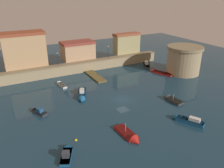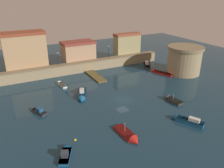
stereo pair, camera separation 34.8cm
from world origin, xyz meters
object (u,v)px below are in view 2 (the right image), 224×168
moored_boat_2 (66,153)px  moored_boat_6 (146,65)px  moored_boat_7 (82,95)px  moored_boat_3 (130,137)px  quay_lamp_0 (58,57)px  moored_boat_4 (61,84)px  moored_boat_1 (37,111)px  quay_lamp_1 (109,50)px  moored_boat_5 (186,120)px  moored_boat_8 (159,72)px  mooring_buoy_0 (75,140)px  fortress_tower (184,60)px  moored_boat_0 (171,99)px

moored_boat_2 → moored_boat_6: 45.86m
moored_boat_7 → moored_boat_3: bearing=27.0°
quay_lamp_0 → moored_boat_4: size_ratio=0.73×
moored_boat_3 → moored_boat_1: bearing=-146.2°
quay_lamp_1 → moored_boat_6: quay_lamp_1 is taller
moored_boat_5 → moored_boat_7: bearing=6.7°
moored_boat_4 → moored_boat_7: 9.29m
moored_boat_3 → moored_boat_8: size_ratio=0.85×
moored_boat_1 → moored_boat_7: moored_boat_7 is taller
moored_boat_2 → mooring_buoy_0: size_ratio=10.65×
moored_boat_4 → moored_boat_6: (28.75, 2.51, 0.29)m
fortress_tower → moored_boat_5: size_ratio=1.63×
moored_boat_7 → quay_lamp_1: bearing=159.4°
quay_lamp_0 → moored_boat_8: (26.55, -12.17, -5.15)m
moored_boat_6 → moored_boat_7: size_ratio=0.84×
moored_boat_0 → moored_boat_4: 27.77m
moored_boat_0 → moored_boat_5: (-3.63, -8.15, 0.18)m
quay_lamp_0 → moored_boat_3: size_ratio=0.59×
quay_lamp_0 → quay_lamp_1: size_ratio=0.96×
moored_boat_3 → moored_boat_8: 33.29m
moored_boat_1 → mooring_buoy_0: bearing=171.3°
moored_boat_4 → moored_boat_6: bearing=-92.5°
quay_lamp_0 → moored_boat_0: 33.00m
moored_boat_8 → fortress_tower: bearing=-136.2°
moored_boat_3 → moored_boat_0: bearing=112.2°
fortress_tower → moored_boat_8: (-6.38, 2.93, -3.76)m
moored_boat_2 → moored_boat_8: 41.21m
moored_boat_1 → quay_lamp_1: bearing=-79.4°
moored_boat_5 → mooring_buoy_0: moored_boat_5 is taller
moored_boat_2 → moored_boat_3: 10.65m
moored_boat_6 → mooring_buoy_0: bearing=152.7°
moored_boat_0 → moored_boat_2: size_ratio=1.04×
moored_boat_3 → moored_boat_5: 11.75m
moored_boat_1 → moored_boat_2: bearing=159.5°
moored_boat_1 → moored_boat_3: moored_boat_3 is taller
moored_boat_2 → mooring_buoy_0: (2.34, 2.77, -0.38)m
moored_boat_2 → moored_boat_4: moored_boat_2 is taller
quay_lamp_0 → moored_boat_8: bearing=-24.6°
moored_boat_0 → moored_boat_5: bearing=149.3°
moored_boat_3 → moored_boat_7: bearing=-178.7°
quay_lamp_1 → moored_boat_8: size_ratio=0.53×
quay_lamp_1 → moored_boat_6: bearing=-23.8°
moored_boat_3 → moored_boat_4: moored_boat_3 is taller
moored_boat_3 → moored_boat_7: moored_boat_3 is taller
fortress_tower → moored_boat_5: (-19.03, -20.53, -3.57)m
fortress_tower → moored_boat_1: bearing=-174.8°
moored_boat_6 → quay_lamp_0: bearing=104.1°
moored_boat_5 → moored_boat_0: bearing=-51.8°
moored_boat_1 → moored_boat_0: bearing=-133.0°
quay_lamp_1 → moored_boat_5: quay_lamp_1 is taller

